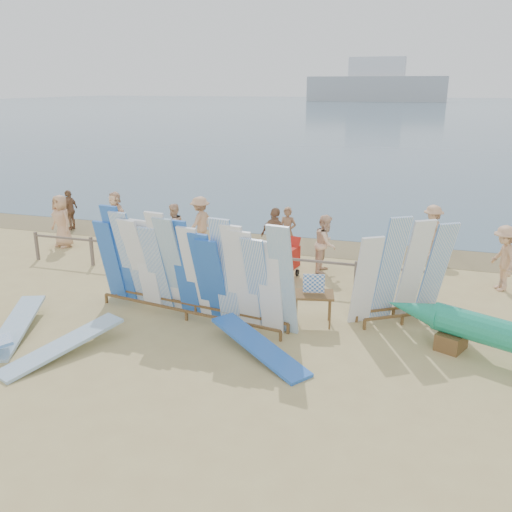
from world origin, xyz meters
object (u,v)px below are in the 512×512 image
(beachgoer_extra_1, at_px, (70,210))
(beachgoer_7, at_px, (287,232))
(flat_board_b, at_px, (64,354))
(stroller, at_px, (287,262))
(beach_chair_right, at_px, (243,262))
(vendor_table, at_px, (313,308))
(side_surfboard_rack, at_px, (402,274))
(beachgoer_9, at_px, (432,232))
(beachgoer_8, at_px, (326,244))
(flat_board_d, at_px, (259,355))
(main_surfboard_rack, at_px, (190,271))
(beachgoer_extra_0, at_px, (503,258))
(beachgoer_2, at_px, (174,228))
(flat_board_a, at_px, (17,334))
(beachgoer_4, at_px, (275,237))
(beachgoer_0, at_px, (61,221))
(beachgoer_3, at_px, (200,223))
(beach_chair_left, at_px, (273,268))
(beachgoer_11, at_px, (115,213))

(beachgoer_extra_1, distance_m, beachgoer_7, 8.76)
(flat_board_b, distance_m, stroller, 6.73)
(beach_chair_right, distance_m, stroller, 1.48)
(vendor_table, xyz_separation_m, stroller, (-1.35, 2.89, 0.06))
(side_surfboard_rack, relative_size, beachgoer_9, 1.51)
(flat_board_b, distance_m, beachgoer_8, 8.02)
(beach_chair_right, height_order, beachgoer_8, beachgoer_8)
(flat_board_d, xyz_separation_m, beachgoer_7, (-1.10, 6.74, 0.81))
(beachgoer_extra_1, xyz_separation_m, beachgoer_7, (8.72, -0.83, 0.04))
(main_surfboard_rack, xyz_separation_m, beachgoer_9, (5.42, 6.54, -0.30))
(beachgoer_extra_0, bearing_deg, vendor_table, -65.24)
(flat_board_d, relative_size, beachgoer_2, 1.66)
(main_surfboard_rack, bearing_deg, flat_board_a, -139.96)
(stroller, relative_size, beachgoer_7, 0.72)
(beachgoer_2, relative_size, beachgoer_8, 0.95)
(vendor_table, relative_size, beachgoer_4, 0.67)
(flat_board_b, relative_size, beachgoer_0, 1.51)
(beachgoer_extra_0, relative_size, beachgoer_9, 1.03)
(beachgoer_8, relative_size, beachgoer_0, 0.96)
(beach_chair_right, relative_size, beachgoer_4, 0.43)
(beachgoer_4, distance_m, beachgoer_0, 7.50)
(flat_board_d, distance_m, beachgoer_3, 7.97)
(beach_chair_left, relative_size, beachgoer_extra_1, 0.58)
(flat_board_b, height_order, beachgoer_2, beachgoer_2)
(beach_chair_left, relative_size, beachgoer_11, 0.56)
(side_surfboard_rack, relative_size, flat_board_d, 0.97)
(main_surfboard_rack, xyz_separation_m, beachgoer_4, (0.90, 4.29, -0.26))
(beachgoer_7, bearing_deg, beachgoer_11, -179.21)
(stroller, xyz_separation_m, beachgoer_extra_1, (-9.22, 2.88, 0.30))
(beachgoer_3, bearing_deg, stroller, 75.26)
(side_surfboard_rack, bearing_deg, beachgoer_extra_0, 17.18)
(beachgoer_8, height_order, beachgoer_0, beachgoer_0)
(vendor_table, distance_m, beachgoer_11, 10.30)
(stroller, height_order, beachgoer_3, beachgoer_3)
(flat_board_a, bearing_deg, beachgoer_9, 22.64)
(beachgoer_8, distance_m, beachgoer_7, 1.84)
(beachgoer_8, height_order, beachgoer_7, beachgoer_8)
(beachgoer_3, bearing_deg, beach_chair_right, 65.93)
(beachgoer_2, bearing_deg, side_surfboard_rack, 88.11)
(beachgoer_3, xyz_separation_m, beachgoer_7, (3.02, -0.02, -0.08))
(beach_chair_left, distance_m, beachgoer_4, 1.18)
(beach_chair_right, relative_size, beachgoer_7, 0.48)
(vendor_table, relative_size, flat_board_b, 0.45)
(stroller, bearing_deg, beachgoer_2, 173.65)
(beachgoer_4, height_order, beachgoer_8, beachgoer_4)
(beachgoer_8, xyz_separation_m, beachgoer_9, (2.99, 2.26, 0.01))
(flat_board_d, relative_size, beachgoer_extra_0, 1.51)
(flat_board_b, height_order, beachgoer_3, beachgoer_3)
(flat_board_d, xyz_separation_m, beachgoer_9, (3.33, 7.87, 0.87))
(vendor_table, bearing_deg, beachgoer_extra_1, 139.38)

